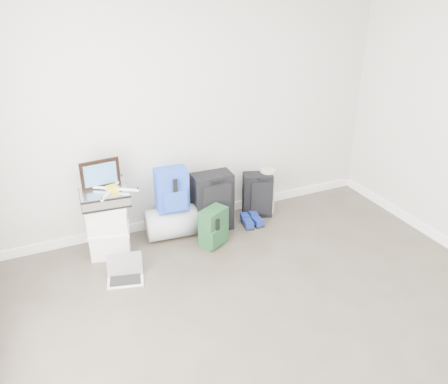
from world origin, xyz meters
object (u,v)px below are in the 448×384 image
carry_on (258,195)px  laptop (125,274)px  boxes_stack (109,228)px  duffel_bag (173,222)px  briefcase (105,197)px  large_suitcase (213,202)px

carry_on → laptop: carry_on is taller
carry_on → laptop: (-1.74, -0.59, -0.21)m
carry_on → laptop: 1.85m
boxes_stack → laptop: (0.02, -0.50, -0.23)m
duffel_bag → laptop: bearing=-134.8°
briefcase → carry_on: (1.76, 0.09, -0.38)m
boxes_stack → briefcase: 0.35m
briefcase → duffel_bag: bearing=9.0°
briefcase → carry_on: 1.80m
large_suitcase → carry_on: 0.61m
boxes_stack → laptop: bearing=-73.8°
boxes_stack → carry_on: (1.76, 0.09, -0.03)m
briefcase → laptop: (0.02, -0.50, -0.59)m
duffel_bag → large_suitcase: 0.49m
duffel_bag → briefcase: bearing=-170.2°
boxes_stack → duffel_bag: size_ratio=1.03×
boxes_stack → laptop: size_ratio=1.51×
duffel_bag → laptop: duffel_bag is taller
boxes_stack → briefcase: bearing=-62.3°
boxes_stack → large_suitcase: 1.16m
boxes_stack → large_suitcase: size_ratio=0.87×
duffel_bag → laptop: 0.87m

